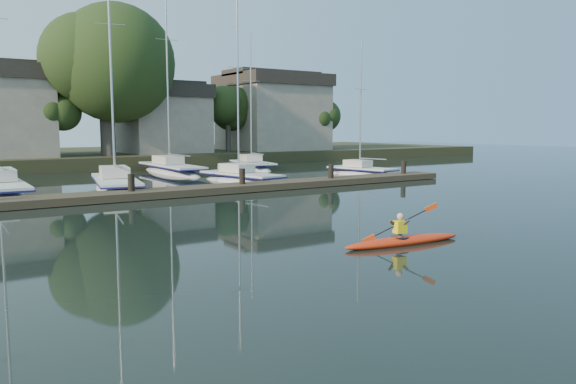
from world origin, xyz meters
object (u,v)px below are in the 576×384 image
sailboat_6 (171,176)px  sailboat_1 (0,199)px  sailboat_3 (241,185)px  sailboat_4 (361,177)px  sailboat_2 (116,193)px  sailboat_7 (252,171)px  dock (190,191)px  kayak (403,239)px

sailboat_6 → sailboat_1: bearing=-146.5°
sailboat_3 → sailboat_4: bearing=-11.7°
sailboat_2 → sailboat_7: (13.76, 8.85, 0.01)m
sailboat_7 → dock: bearing=-120.1°
sailboat_1 → sailboat_7: size_ratio=1.23×
sailboat_3 → dock: bearing=-151.0°
sailboat_3 → sailboat_7: size_ratio=0.99×
kayak → sailboat_7: size_ratio=0.34×
kayak → sailboat_6: (4.01, 27.62, -0.35)m
dock → sailboat_6: (4.27, 13.07, -0.40)m
dock → sailboat_1: sailboat_1 is taller
dock → sailboat_3: (5.25, 4.22, -0.38)m
sailboat_3 → sailboat_4: (9.57, -0.32, 0.01)m
sailboat_1 → sailboat_4: bearing=-2.0°
sailboat_4 → kayak: bearing=-138.4°
sailboat_3 → kayak: bearing=-114.7°
sailboat_3 → sailboat_7: sailboat_7 is taller
sailboat_2 → sailboat_6: (6.68, 8.58, -0.00)m
sailboat_2 → sailboat_7: size_ratio=1.25×
kayak → sailboat_6: 27.91m
sailboat_3 → sailboat_6: 8.90m
dock → kayak: bearing=-89.0°
sailboat_2 → sailboat_6: 10.87m
sailboat_1 → sailboat_2: bearing=-6.2°
kayak → sailboat_1: (-8.28, 19.78, -0.36)m
dock → sailboat_1: bearing=146.8°
dock → sailboat_3: size_ratio=2.81×
sailboat_6 → sailboat_7: sailboat_6 is taller
sailboat_3 → sailboat_6: size_ratio=0.73×
kayak → dock: 14.55m
dock → sailboat_3: bearing=38.8°
dock → sailboat_1: 9.58m
kayak → sailboat_7: bearing=74.5°
sailboat_1 → sailboat_7: 21.00m
sailboat_1 → sailboat_2: (5.61, -0.74, 0.01)m
kayak → sailboat_2: sailboat_2 is taller
kayak → sailboat_3: size_ratio=0.34×
sailboat_7 → kayak: bearing=-101.3°
sailboat_1 → kayak: bearing=-65.9°
kayak → sailboat_4: size_ratio=0.39×
sailboat_6 → sailboat_7: size_ratio=1.35×
dock → sailboat_4: size_ratio=3.23×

